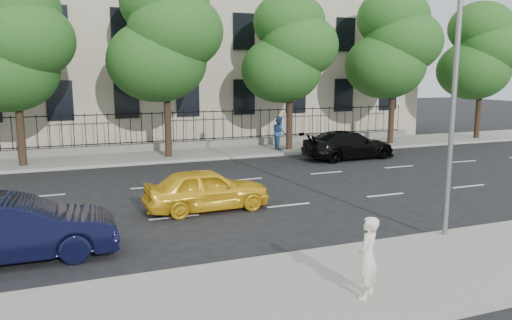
{
  "coord_description": "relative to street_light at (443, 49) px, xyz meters",
  "views": [
    {
      "loc": [
        -7.11,
        -12.68,
        4.55
      ],
      "look_at": [
        -1.01,
        3.0,
        1.58
      ],
      "focal_mm": 35.0,
      "sensor_mm": 36.0,
      "label": 1
    }
  ],
  "objects": [
    {
      "name": "ground",
      "position": [
        -2.5,
        1.77,
        -5.15
      ],
      "size": [
        120.0,
        120.0,
        0.0
      ],
      "primitive_type": "plane",
      "color": "black",
      "rests_on": "ground"
    },
    {
      "name": "near_sidewalk",
      "position": [
        -2.5,
        -2.23,
        -5.07
      ],
      "size": [
        60.0,
        4.0,
        0.15
      ],
      "primitive_type": "cube",
      "color": "gray",
      "rests_on": "ground"
    },
    {
      "name": "far_sidewalk",
      "position": [
        -2.5,
        15.77,
        -5.07
      ],
      "size": [
        60.0,
        4.0,
        0.15
      ],
      "primitive_type": "cube",
      "color": "gray",
      "rests_on": "ground"
    },
    {
      "name": "lane_markings",
      "position": [
        -2.5,
        6.52,
        -5.14
      ],
      "size": [
        49.6,
        4.62,
        0.01
      ],
      "primitive_type": null,
      "color": "silver",
      "rests_on": "ground"
    },
    {
      "name": "masonry_building",
      "position": [
        -2.5,
        24.72,
        3.87
      ],
      "size": [
        34.6,
        12.11,
        18.5
      ],
      "color": "#C4B39B",
      "rests_on": "ground"
    },
    {
      "name": "iron_fence",
      "position": [
        -2.5,
        17.47,
        -4.5
      ],
      "size": [
        30.0,
        0.5,
        2.2
      ],
      "color": "slate",
      "rests_on": "far_sidewalk"
    },
    {
      "name": "street_light",
      "position": [
        0.0,
        0.0,
        0.0
      ],
      "size": [
        0.25,
        3.32,
        8.05
      ],
      "color": "slate",
      "rests_on": "near_sidewalk"
    },
    {
      "name": "tree_b",
      "position": [
        -11.46,
        15.13,
        0.69
      ],
      "size": [
        5.53,
        5.12,
        8.97
      ],
      "color": "#382619",
      "rests_on": "far_sidewalk"
    },
    {
      "name": "tree_c",
      "position": [
        -4.46,
        15.13,
        1.26
      ],
      "size": [
        5.89,
        5.5,
        9.8
      ],
      "color": "#382619",
      "rests_on": "far_sidewalk"
    },
    {
      "name": "tree_d",
      "position": [
        2.54,
        15.13,
        0.69
      ],
      "size": [
        5.34,
        4.94,
        8.84
      ],
      "color": "#382619",
      "rests_on": "far_sidewalk"
    },
    {
      "name": "tree_e",
      "position": [
        9.54,
        15.13,
        1.05
      ],
      "size": [
        5.71,
        5.31,
        9.46
      ],
      "color": "#382619",
      "rests_on": "far_sidewalk"
    },
    {
      "name": "tree_f",
      "position": [
        16.54,
        15.13,
        0.73
      ],
      "size": [
        5.52,
        5.12,
        9.01
      ],
      "color": "#382619",
      "rests_on": "far_sidewalk"
    },
    {
      "name": "yellow_taxi",
      "position": [
        -5.28,
        4.74,
        -4.44
      ],
      "size": [
        4.19,
        1.78,
        1.41
      ],
      "primitive_type": "imported",
      "rotation": [
        0.0,
        0.0,
        1.6
      ],
      "color": "yellow",
      "rests_on": "ground"
    },
    {
      "name": "navy_sedan",
      "position": [
        -10.92,
        2.01,
        -4.34
      ],
      "size": [
        4.9,
        1.75,
        1.61
      ],
      "primitive_type": "imported",
      "rotation": [
        0.0,
        0.0,
        1.56
      ],
      "color": "black",
      "rests_on": "ground"
    },
    {
      "name": "black_sedan",
      "position": [
        4.45,
        11.68,
        -4.4
      ],
      "size": [
        5.24,
        2.36,
        1.49
      ],
      "primitive_type": "imported",
      "rotation": [
        0.0,
        0.0,
        1.63
      ],
      "color": "black",
      "rests_on": "ground"
    },
    {
      "name": "woman_near",
      "position": [
        -4.22,
        -3.08,
        -4.17
      ],
      "size": [
        0.72,
        0.69,
        1.65
      ],
      "primitive_type": "imported",
      "rotation": [
        0.0,
        0.0,
        3.83
      ],
      "color": "white",
      "rests_on": "near_sidewalk"
    },
    {
      "name": "pedestrian_far",
      "position": [
        1.97,
        15.19,
        -4.04
      ],
      "size": [
        0.82,
        1.0,
        1.91
      ],
      "primitive_type": "imported",
      "rotation": [
        0.0,
        0.0,
        1.47
      ],
      "color": "navy",
      "rests_on": "far_sidewalk"
    }
  ]
}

